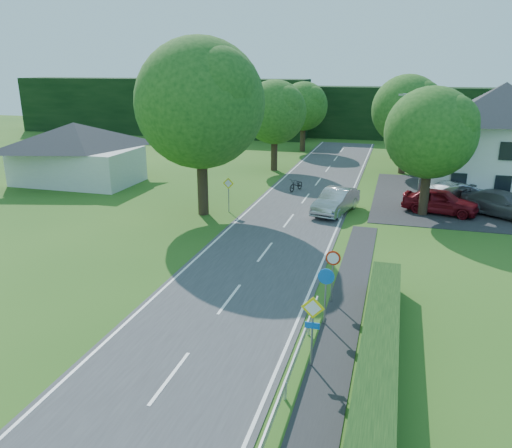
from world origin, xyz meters
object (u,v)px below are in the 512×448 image
(parked_car_silver_a, at_px, (461,194))
(parked_car_grey, at_px, (504,204))
(motorcycle, at_px, (296,185))
(parasol, at_px, (436,181))
(moving_car, at_px, (336,201))
(parked_car_red, at_px, (440,201))
(streetlight, at_px, (421,145))

(parked_car_silver_a, xyz_separation_m, parked_car_grey, (2.46, -2.38, 0.00))
(motorcycle, distance_m, parasol, 11.21)
(moving_car, xyz_separation_m, parked_car_red, (6.92, 1.86, 0.02))
(moving_car, bearing_deg, parked_car_red, 29.06)
(motorcycle, height_order, parked_car_red, parked_car_red)
(parked_car_red, bearing_deg, parked_car_silver_a, -16.05)
(parked_car_silver_a, relative_size, parked_car_grey, 0.88)
(parasol, bearing_deg, parked_car_grey, -56.18)
(streetlight, distance_m, parked_car_red, 4.14)
(parked_car_grey, xyz_separation_m, parasol, (-4.02, 6.00, 0.09))
(motorcycle, height_order, parked_car_silver_a, parked_car_silver_a)
(moving_car, bearing_deg, parked_car_silver_a, 42.50)
(parked_car_grey, distance_m, parasol, 7.23)
(moving_car, distance_m, parked_car_grey, 11.21)
(parked_car_red, xyz_separation_m, parasol, (0.04, 6.38, 0.06))
(motorcycle, distance_m, parked_car_grey, 15.23)
(parked_car_red, height_order, parasol, parasol)
(parked_car_silver_a, distance_m, parked_car_grey, 3.43)
(moving_car, distance_m, parasol, 10.79)
(motorcycle, bearing_deg, streetlight, 5.30)
(parked_car_grey, bearing_deg, parked_car_red, 128.80)
(motorcycle, bearing_deg, parked_car_silver_a, 14.91)
(motorcycle, xyz_separation_m, parked_car_silver_a, (12.42, -0.86, 0.32))
(motorcycle, distance_m, parked_car_red, 11.42)
(motorcycle, xyz_separation_m, parked_car_grey, (14.88, -3.24, 0.33))
(moving_car, distance_m, parked_car_red, 7.17)
(moving_car, height_order, parked_car_grey, moving_car)
(motorcycle, height_order, parked_car_grey, parked_car_grey)
(parked_car_red, bearing_deg, parked_car_grey, -70.64)
(motorcycle, height_order, parasol, parasol)
(streetlight, height_order, moving_car, streetlight)
(parked_car_silver_a, height_order, parasol, parasol)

